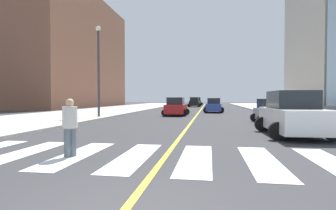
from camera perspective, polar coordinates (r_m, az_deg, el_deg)
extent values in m
cube|color=#B2ADA3|center=(27.22, -20.88, -2.09)|extent=(10.00, 120.00, 0.15)
cube|color=silver|center=(9.70, -28.32, -8.93)|extent=(0.90, 4.00, 0.01)
cube|color=silver|center=(8.75, -18.73, -9.96)|extent=(0.90, 4.00, 0.01)
cube|color=silver|center=(8.09, -7.14, -10.83)|extent=(0.90, 4.00, 0.01)
cube|color=silver|center=(7.80, 5.94, -11.29)|extent=(0.90, 4.00, 0.01)
cube|color=silver|center=(7.92, 19.33, -11.17)|extent=(0.90, 4.00, 0.01)
cube|color=silver|center=(8.43, 31.66, -10.53)|extent=(0.90, 4.00, 0.01)
cube|color=yellow|center=(43.65, 7.15, -0.79)|extent=(0.16, 80.00, 0.01)
cube|color=brown|center=(57.92, -21.91, 10.24)|extent=(16.00, 32.00, 21.31)
cube|color=silver|center=(13.50, 25.17, -2.79)|extent=(2.21, 4.67, 0.99)
cube|color=#1E2328|center=(13.73, 24.86, 1.00)|extent=(1.82, 2.35, 0.84)
cylinder|color=black|center=(11.87, 22.34, -5.18)|extent=(0.75, 0.26, 0.75)
cylinder|color=black|center=(12.59, 31.80, -4.92)|extent=(0.75, 0.26, 0.75)
cylinder|color=black|center=(14.64, 19.44, -3.91)|extent=(0.75, 0.26, 0.75)
cylinder|color=black|center=(15.23, 27.33, -3.79)|extent=(0.75, 0.26, 0.75)
cube|color=#B7B7BC|center=(19.60, 21.04, -1.87)|extent=(1.75, 3.78, 0.80)
cube|color=#1E2328|center=(19.79, 20.91, 0.26)|extent=(1.45, 1.90, 0.68)
cylinder|color=black|center=(18.30, 19.20, -3.06)|extent=(0.61, 0.20, 0.61)
cylinder|color=black|center=(18.71, 24.42, -3.01)|extent=(0.61, 0.20, 0.61)
cylinder|color=black|center=(20.58, 17.95, -2.56)|extent=(0.61, 0.20, 0.61)
cylinder|color=black|center=(20.95, 22.63, -2.53)|extent=(0.61, 0.20, 0.61)
cube|color=#236B42|center=(63.62, 6.20, 0.56)|extent=(1.96, 4.30, 0.92)
cube|color=#1E2328|center=(63.36, 6.19, 1.30)|extent=(1.64, 2.15, 0.78)
cylinder|color=black|center=(64.92, 7.13, 0.26)|extent=(0.70, 0.23, 0.70)
cylinder|color=black|center=(65.02, 5.38, 0.26)|extent=(0.70, 0.23, 0.70)
cylinder|color=black|center=(62.26, 7.05, 0.21)|extent=(0.70, 0.23, 0.70)
cylinder|color=black|center=(62.36, 5.23, 0.21)|extent=(0.70, 0.23, 0.70)
cube|color=black|center=(53.08, 5.64, 0.37)|extent=(1.97, 4.28, 0.91)
cube|color=#1E2328|center=(52.82, 5.63, 1.25)|extent=(1.65, 2.15, 0.77)
cylinder|color=black|center=(54.37, 6.73, 0.02)|extent=(0.69, 0.23, 0.69)
cylinder|color=black|center=(54.46, 4.66, 0.03)|extent=(0.69, 0.23, 0.69)
cylinder|color=black|center=(51.73, 6.66, -0.06)|extent=(0.69, 0.23, 0.69)
cylinder|color=black|center=(51.82, 4.48, -0.05)|extent=(0.69, 0.23, 0.69)
cube|color=#2D479E|center=(32.52, 9.76, -0.47)|extent=(1.93, 3.94, 0.83)
cube|color=#1E2328|center=(32.73, 9.78, 0.85)|extent=(1.56, 2.00, 0.70)
cylinder|color=black|center=(31.38, 8.06, -1.11)|extent=(0.63, 0.23, 0.63)
cylinder|color=black|center=(31.32, 11.32, -1.13)|extent=(0.63, 0.23, 0.63)
cylinder|color=black|center=(33.77, 8.31, -0.93)|extent=(0.63, 0.23, 0.63)
cylinder|color=black|center=(33.71, 11.34, -0.95)|extent=(0.63, 0.23, 0.63)
cube|color=red|center=(26.50, 1.73, -0.83)|extent=(1.84, 4.02, 0.86)
cube|color=#1E2328|center=(26.24, 1.66, 0.84)|extent=(1.54, 2.01, 0.73)
cylinder|color=black|center=(27.65, 3.97, -1.43)|extent=(0.65, 0.21, 0.65)
cylinder|color=black|center=(27.88, 0.17, -1.40)|extent=(0.65, 0.21, 0.65)
cylinder|color=black|center=(25.17, 3.45, -1.71)|extent=(0.65, 0.21, 0.65)
cylinder|color=black|center=(25.43, -0.71, -1.68)|extent=(0.65, 0.21, 0.65)
cube|color=slate|center=(38.70, 9.54, -0.17)|extent=(1.83, 3.84, 0.81)
cube|color=#1E2328|center=(38.91, 9.55, 0.91)|extent=(1.50, 1.94, 0.69)
cylinder|color=black|center=(37.57, 8.17, -0.70)|extent=(0.62, 0.22, 0.61)
cylinder|color=black|center=(37.53, 10.84, -0.71)|extent=(0.62, 0.22, 0.61)
cylinder|color=black|center=(39.91, 8.32, -0.57)|extent=(0.62, 0.22, 0.61)
cylinder|color=black|center=(39.88, 10.83, -0.58)|extent=(0.62, 0.22, 0.61)
cube|color=#47474C|center=(18.93, 32.05, -2.07)|extent=(1.82, 0.64, 0.08)
cube|color=#2D2D33|center=(18.66, 30.18, -2.89)|extent=(0.12, 0.48, 0.44)
cylinder|color=slate|center=(8.47, -19.59, -7.46)|extent=(0.19, 0.19, 0.85)
cylinder|color=slate|center=(8.39, -20.68, -7.55)|extent=(0.19, 0.19, 0.85)
cylinder|color=beige|center=(8.35, -20.18, -2.47)|extent=(0.42, 0.42, 0.64)
sphere|color=tan|center=(8.33, -20.20, 0.50)|extent=(0.23, 0.23, 0.23)
cylinder|color=red|center=(28.79, 22.81, -1.08)|extent=(0.26, 0.26, 0.70)
sphere|color=red|center=(28.78, 22.82, -0.22)|extent=(0.22, 0.22, 0.22)
cylinder|color=#38383D|center=(23.80, -14.59, 6.51)|extent=(0.20, 0.20, 7.37)
sphere|color=silver|center=(24.44, -14.65, 15.50)|extent=(0.44, 0.44, 0.44)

